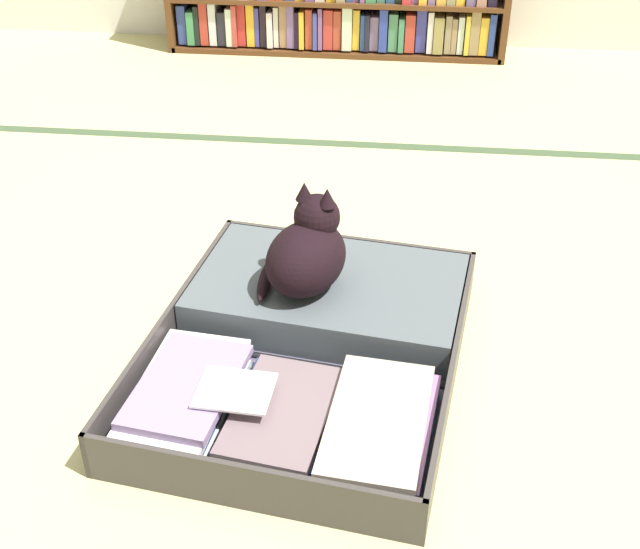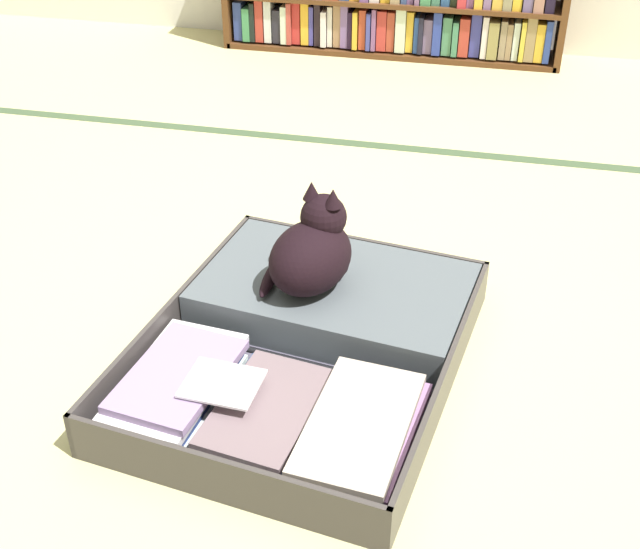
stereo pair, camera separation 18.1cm
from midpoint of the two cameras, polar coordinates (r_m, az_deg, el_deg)
ground_plane at (r=2.05m, az=-0.27°, el=-5.57°), size 10.00×10.00×0.00m
tatami_border at (r=3.09m, az=4.88°, el=8.76°), size 4.80×0.05×0.00m
open_suitcase at (r=2.02m, az=1.93°, el=-4.52°), size 0.81×0.97×0.12m
black_cat at (r=2.03m, az=2.10°, el=1.49°), size 0.26×0.29×0.27m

